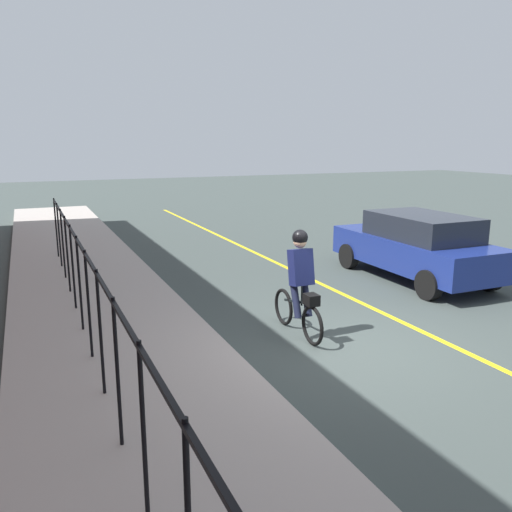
% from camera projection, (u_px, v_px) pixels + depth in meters
% --- Properties ---
extents(ground_plane, '(80.00, 80.00, 0.00)m').
position_uv_depth(ground_plane, '(348.00, 349.00, 8.20)').
color(ground_plane, '#3B4542').
extents(lane_line_centre, '(36.00, 0.12, 0.01)m').
position_uv_depth(lane_line_centre, '(426.00, 334.00, 8.83)').
color(lane_line_centre, yellow).
rests_on(lane_line_centre, ground).
extents(sidewalk, '(40.00, 3.20, 0.15)m').
position_uv_depth(sidewalk, '(134.00, 385.00, 6.82)').
color(sidewalk, '#A79E96').
rests_on(sidewalk, ground).
extents(iron_fence, '(14.77, 0.04, 1.60)m').
position_uv_depth(iron_fence, '(87.00, 283.00, 7.29)').
color(iron_fence, black).
rests_on(iron_fence, sidewalk).
extents(cyclist_lead, '(1.71, 0.37, 1.83)m').
position_uv_depth(cyclist_lead, '(300.00, 284.00, 8.56)').
color(cyclist_lead, black).
rests_on(cyclist_lead, ground).
extents(patrol_sedan, '(4.43, 1.99, 1.58)m').
position_uv_depth(patrol_sedan, '(416.00, 245.00, 12.18)').
color(patrol_sedan, navy).
rests_on(patrol_sedan, ground).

